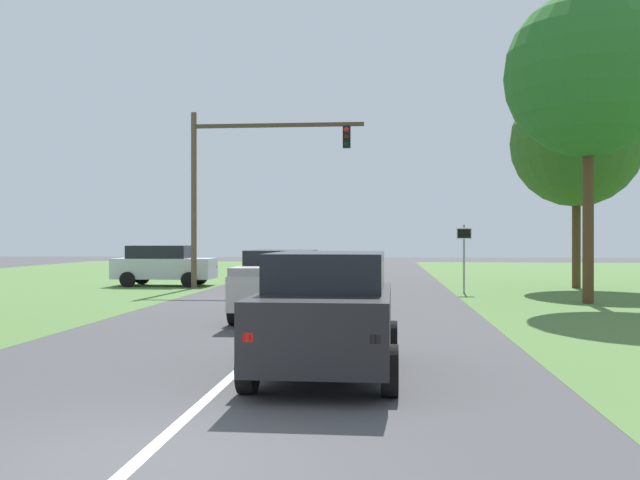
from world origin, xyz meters
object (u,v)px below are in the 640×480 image
(keep_moving_sign, at_px, (464,249))
(oak_tree_right, at_px, (576,142))
(crossing_suv_far, at_px, (164,265))
(red_suv_near, at_px, (328,311))
(traffic_light, at_px, (238,172))
(pickup_truck_lead, at_px, (282,283))
(extra_tree_1, at_px, (588,74))

(keep_moving_sign, height_order, oak_tree_right, oak_tree_right)
(crossing_suv_far, bearing_deg, red_suv_near, -65.53)
(traffic_light, bearing_deg, pickup_truck_lead, -72.01)
(crossing_suv_far, relative_size, extra_tree_1, 0.43)
(extra_tree_1, bearing_deg, traffic_light, 156.73)
(pickup_truck_lead, distance_m, oak_tree_right, 17.54)
(oak_tree_right, distance_m, crossing_suv_far, 19.07)
(traffic_light, height_order, extra_tree_1, extra_tree_1)
(keep_moving_sign, bearing_deg, extra_tree_1, -49.05)
(pickup_truck_lead, xyz_separation_m, traffic_light, (-3.50, 10.78, 4.04))
(red_suv_near, xyz_separation_m, crossing_suv_far, (-9.14, 20.08, -0.06))
(keep_moving_sign, relative_size, extra_tree_1, 0.26)
(pickup_truck_lead, relative_size, keep_moving_sign, 2.00)
(traffic_light, xyz_separation_m, oak_tree_right, (14.53, 1.75, 1.34))
(red_suv_near, bearing_deg, oak_tree_right, 65.73)
(extra_tree_1, bearing_deg, pickup_truck_lead, -151.30)
(oak_tree_right, bearing_deg, traffic_light, -173.14)
(traffic_light, xyz_separation_m, keep_moving_sign, (9.38, -1.43, -3.28))
(red_suv_near, relative_size, extra_tree_1, 0.44)
(pickup_truck_lead, xyz_separation_m, extra_tree_1, (9.49, 5.20, 6.65))
(red_suv_near, distance_m, oak_tree_right, 22.90)
(extra_tree_1, bearing_deg, red_suv_near, -120.44)
(red_suv_near, distance_m, crossing_suv_far, 22.06)
(keep_moving_sign, distance_m, extra_tree_1, 8.06)
(pickup_truck_lead, bearing_deg, traffic_light, 107.99)
(pickup_truck_lead, bearing_deg, oak_tree_right, 48.65)
(red_suv_near, xyz_separation_m, keep_moving_sign, (4.01, 17.13, 0.70))
(traffic_light, bearing_deg, keep_moving_sign, -8.64)
(oak_tree_right, bearing_deg, red_suv_near, -114.27)
(pickup_truck_lead, height_order, traffic_light, traffic_light)
(keep_moving_sign, bearing_deg, crossing_suv_far, 167.36)
(pickup_truck_lead, distance_m, keep_moving_sign, 11.08)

